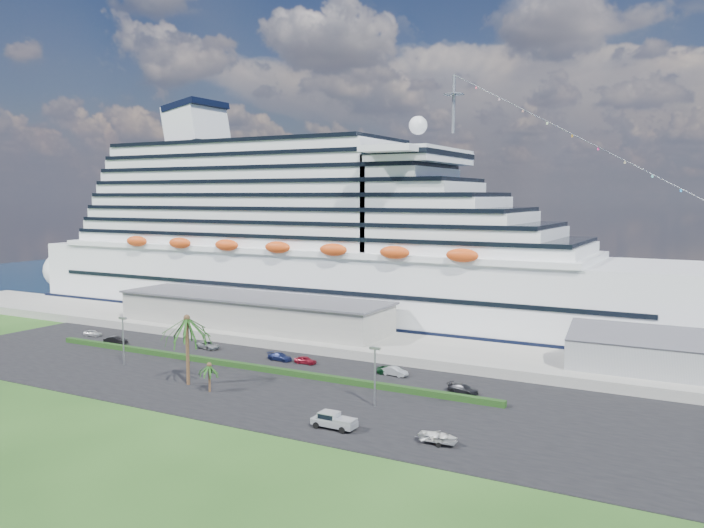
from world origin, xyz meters
The scene contains 22 objects.
ground centered at (0.00, 0.00, 0.00)m, with size 420.00×420.00×0.00m, color #214416.
asphalt_lot centered at (0.00, 11.00, 0.06)m, with size 140.00×38.00×0.12m, color black.
wharf centered at (0.00, 40.00, 0.90)m, with size 240.00×20.00×1.80m, color gray.
water centered at (0.00, 130.00, 0.01)m, with size 420.00×160.00×0.02m, color black.
cruise_ship centered at (-21.53, 64.00, 16.69)m, with size 191.00×38.00×54.00m.
terminal_building centered at (-25.00, 40.00, 5.01)m, with size 61.00×15.00×6.30m.
port_shed centered at (52.00, 40.00, 4.40)m, with size 24.00×12.31×7.37m.
hedge centered at (-8.00, 16.00, 0.57)m, with size 88.00×1.10×0.90m, color black.
lamp_post_left centered at (-28.00, 8.00, 5.34)m, with size 1.60×0.35×8.27m.
lamp_post_right centered at (20.00, 8.00, 5.34)m, with size 1.60×0.35×8.27m.
palm_tall centered at (-10.00, 4.00, 9.20)m, with size 8.82×8.82×11.13m.
palm_short centered at (-4.50, 2.50, 3.67)m, with size 3.53×3.53×4.56m.
parked_car_0 centered at (-52.16, 22.18, 0.78)m, with size 1.55×3.86×1.31m, color #B5B5B7.
parked_car_1 centered at (-42.13, 19.05, 0.87)m, with size 1.58×4.53×1.49m, color black.
parked_car_2 centered at (-23.66, 24.59, 0.82)m, with size 2.33×5.05×1.40m, color gray.
parked_car_3 centered at (-6.44, 23.46, 0.80)m, with size 1.90×4.67×1.36m, color #141D49.
parked_car_4 centered at (-1.19, 23.54, 0.79)m, with size 1.57×3.91×1.33m, color maroon.
parked_car_5 centered at (15.56, 23.85, 0.84)m, with size 1.52×4.36×1.44m, color #95989B.
parked_car_6 centered at (14.48, 24.68, 0.75)m, with size 2.10×4.55×1.26m, color black.
parked_car_7 centered at (28.56, 19.72, 0.81)m, with size 1.92×4.73×1.37m, color black.
pickup_truck centered at (19.60, -2.61, 1.24)m, with size 5.78×2.31×2.04m.
boat_trailer centered at (33.07, -1.54, 1.13)m, with size 5.33×3.52×1.52m.
Camera 1 is at (61.30, -74.00, 28.95)m, focal length 35.00 mm.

